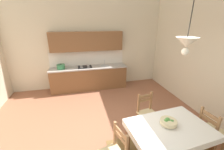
# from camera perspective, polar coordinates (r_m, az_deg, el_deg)

# --- Properties ---
(ground_plane) EXTENTS (6.40, 6.50, 0.10)m
(ground_plane) POSITION_cam_1_polar(r_m,az_deg,el_deg) (3.82, -3.81, -22.51)
(ground_plane) COLOR #935B42
(wall_back) EXTENTS (6.40, 0.12, 4.27)m
(wall_back) POSITION_cam_1_polar(r_m,az_deg,el_deg) (5.81, -9.76, 16.01)
(wall_back) COLOR beige
(wall_back) RESTS_ON ground_plane
(wall_right) EXTENTS (0.12, 6.50, 4.27)m
(wall_right) POSITION_cam_1_polar(r_m,az_deg,el_deg) (4.40, 37.72, 10.89)
(wall_right) COLOR beige
(wall_right) RESTS_ON ground_plane
(kitchen_cabinetry) EXTENTS (2.91, 0.63, 2.20)m
(kitchen_cabinetry) POSITION_cam_1_polar(r_m,az_deg,el_deg) (5.71, -9.19, 2.87)
(kitchen_cabinetry) COLOR brown
(kitchen_cabinetry) RESTS_ON ground_plane
(dining_table) EXTENTS (1.53, 1.11, 0.75)m
(dining_table) POSITION_cam_1_polar(r_m,az_deg,el_deg) (3.04, 21.46, -20.19)
(dining_table) COLOR brown
(dining_table) RESTS_ON ground_plane
(dining_chair_kitchen_side) EXTENTS (0.48, 0.48, 0.93)m
(dining_chair_kitchen_side) POSITION_cam_1_polar(r_m,az_deg,el_deg) (3.75, 13.70, -14.39)
(dining_chair_kitchen_side) COLOR #D1BC89
(dining_chair_kitchen_side) RESTS_ON ground_plane
(dining_chair_window_side) EXTENTS (0.46, 0.46, 0.93)m
(dining_chair_window_side) POSITION_cam_1_polar(r_m,az_deg,el_deg) (3.77, 34.24, -17.61)
(dining_chair_window_side) COLOR #D1BC89
(dining_chair_window_side) RESTS_ON ground_plane
(fruit_bowl) EXTENTS (0.30, 0.30, 0.12)m
(fruit_bowl) POSITION_cam_1_polar(r_m,az_deg,el_deg) (2.98, 21.24, -16.75)
(fruit_bowl) COLOR beige
(fruit_bowl) RESTS_ON dining_table
(pendant_lamp) EXTENTS (0.32, 0.32, 0.81)m
(pendant_lamp) POSITION_cam_1_polar(r_m,az_deg,el_deg) (2.40, 27.22, 11.15)
(pendant_lamp) COLOR black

